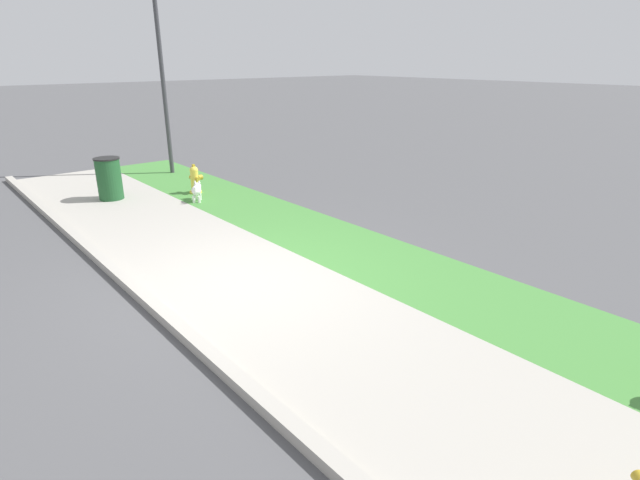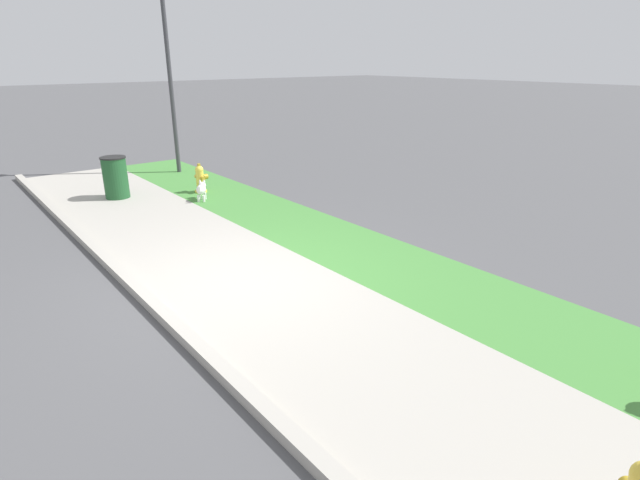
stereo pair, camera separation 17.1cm
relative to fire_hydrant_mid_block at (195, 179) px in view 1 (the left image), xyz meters
The scene contains 8 objects.
ground_plane 5.19m from the fire_hydrant_mid_block, 19.92° to the right, with size 120.00×120.00×0.00m, color #515154.
sidewalk_pavement 5.19m from the fire_hydrant_mid_block, 19.92° to the right, with size 18.00×2.40×0.01m, color #ADA89E.
grass_verge 4.89m from the fire_hydrant_mid_block, ahead, with size 18.00×1.73×0.01m, color #47893D.
street_curb 5.75m from the fire_hydrant_mid_block, 31.99° to the right, with size 18.00×0.16×0.12m, color #ADA89E.
fire_hydrant_mid_block is the anchor object (origin of this frame).
small_white_dog 0.70m from the fire_hydrant_mid_block, 24.51° to the right, with size 0.46×0.38×0.43m.
street_lamp 4.02m from the fire_hydrant_mid_block, 167.68° to the left, with size 0.32×0.32×5.44m.
trash_bin 1.81m from the fire_hydrant_mid_block, 112.95° to the right, with size 0.54×0.54×0.92m.
Camera 1 is at (5.47, -3.25, 2.94)m, focal length 28.00 mm.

